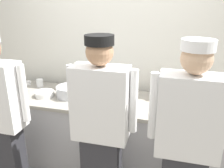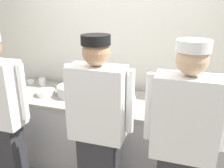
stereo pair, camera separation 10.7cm
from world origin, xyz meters
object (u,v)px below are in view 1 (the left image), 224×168
Objects in this scene: plate_stack_front at (45,94)px; chef_far_right at (186,142)px; chef_near_left at (0,117)px; ramekin_yellow_sauce at (174,99)px; chef_center at (101,127)px; mixing_bowl_steel at (70,91)px; ramekin_red_sauce at (80,102)px; ramekin_orange_sauce at (27,83)px; plate_stack_rear at (174,105)px; sheet_tray at (114,99)px; squeeze_bottle_primary at (157,92)px; deli_cup at (40,83)px; ramekin_green_sauce at (193,102)px.

chef_far_right is at bearing -21.32° from plate_stack_front.
chef_near_left reaches higher than ramekin_yellow_sauce.
mixing_bowl_steel is (-0.58, 0.64, 0.03)m from chef_center.
plate_stack_front is 2.63× the size of ramekin_red_sauce.
plate_stack_front is at bearing -35.12° from ramekin_orange_sauce.
plate_stack_rear reaches higher than sheet_tray.
plate_stack_front is 0.53m from ramekin_orange_sauce.
squeeze_bottle_primary is 1.54m from deli_cup.
chef_near_left is 18.53× the size of ramekin_orange_sauce.
sheet_tray is (0.52, 0.04, -0.05)m from mixing_bowl_steel.
chef_far_right is 20.17× the size of ramekin_red_sauce.
plate_stack_front is 0.70× the size of mixing_bowl_steel.
ramekin_green_sauce is 0.93× the size of deli_cup.
sheet_tray is at bearing -9.70° from deli_cup.
squeeze_bottle_primary is at bearing 30.49° from chef_near_left.
chef_far_right reaches higher than ramekin_green_sauce.
squeeze_bottle_primary is at bearing 61.79° from chef_center.
chef_near_left reaches higher than ramekin_green_sauce.
ramekin_red_sauce is (-1.11, 0.52, -0.01)m from chef_far_right.
chef_near_left is at bearing -142.50° from sheet_tray.
sheet_tray is (0.82, 0.11, -0.02)m from plate_stack_front.
ramekin_red_sauce is at bearing -28.60° from deli_cup.
chef_center reaches higher than ramekin_red_sauce.
mixing_bowl_steel is 3.31× the size of ramekin_yellow_sauce.
mixing_bowl_steel is 1.40m from ramekin_green_sauce.
ramekin_green_sauce is at bearing 7.26° from plate_stack_front.
mixing_bowl_steel is at bearing 58.47° from chef_near_left.
plate_stack_rear is at bearing 8.10° from ramekin_red_sauce.
squeeze_bottle_primary is at bearing 179.26° from ramekin_green_sauce.
squeeze_bottle_primary is 1.75m from ramekin_orange_sauce.
plate_stack_front is at bearing -178.68° from plate_stack_rear.
chef_center is 5.32× the size of mixing_bowl_steel.
plate_stack_rear is (1.61, 0.65, 0.02)m from chef_near_left.
squeeze_bottle_primary is 2.14× the size of ramekin_orange_sauce.
chef_far_right is 0.88m from ramekin_yellow_sauce.
plate_stack_front is 0.31m from mixing_bowl_steel.
ramekin_orange_sauce is at bearing 108.64° from chef_near_left.
chef_center is (1.00, 0.05, 0.01)m from chef_near_left.
plate_stack_rear is 0.27m from squeeze_bottle_primary.
chef_far_right is 7.66× the size of plate_stack_front.
squeeze_bottle_primary is 2.13× the size of ramekin_green_sauce.
ramekin_orange_sauce is (-1.93, 0.27, -0.02)m from plate_stack_rear.
chef_near_left reaches higher than plate_stack_rear.
chef_near_left reaches higher than sheet_tray.
plate_stack_front reaches higher than sheet_tray.
mixing_bowl_steel is at bearing -176.14° from sheet_tray.
chef_far_right is 17.38× the size of deli_cup.
ramekin_green_sauce reaches higher than ramekin_yellow_sauce.
squeeze_bottle_primary is 1.99× the size of deli_cup.
ramekin_red_sauce is 1.06m from ramekin_yellow_sauce.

